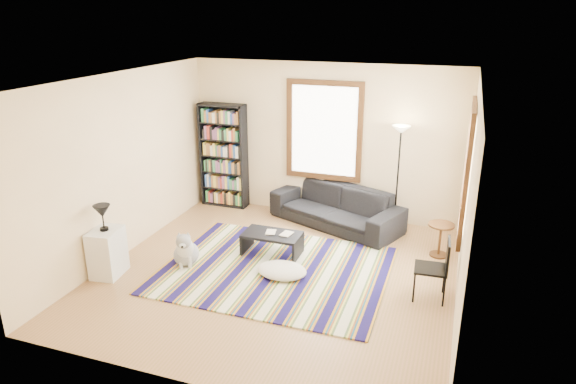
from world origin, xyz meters
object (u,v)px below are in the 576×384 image
(sofa, at_px, (336,206))
(dog, at_px, (186,247))
(floor_cushion, at_px, (282,270))
(folding_chair, at_px, (431,269))
(floor_lamp, at_px, (397,180))
(white_cabinet, at_px, (107,252))
(bookshelf, at_px, (224,156))
(side_table, at_px, (440,240))
(coffee_table, at_px, (272,244))

(sofa, bearing_deg, dog, -106.53)
(floor_cushion, distance_m, folding_chair, 2.08)
(floor_lamp, bearing_deg, white_cabinet, -141.21)
(bookshelf, relative_size, folding_chair, 2.33)
(sofa, distance_m, folding_chair, 2.68)
(floor_cushion, relative_size, floor_lamp, 0.39)
(sofa, relative_size, side_table, 4.40)
(bookshelf, xyz_separation_m, dog, (0.54, -2.49, -0.71))
(bookshelf, bearing_deg, side_table, -12.87)
(sofa, height_order, dog, sofa)
(sofa, bearing_deg, side_table, 1.71)
(bookshelf, relative_size, coffee_table, 2.22)
(floor_cushion, xyz_separation_m, dog, (-1.50, -0.12, 0.19))
(bookshelf, distance_m, white_cabinet, 3.23)
(white_cabinet, bearing_deg, floor_cushion, 10.09)
(bookshelf, distance_m, floor_lamp, 3.34)
(floor_lamp, relative_size, side_table, 3.44)
(coffee_table, bearing_deg, bookshelf, 133.27)
(coffee_table, height_order, white_cabinet, white_cabinet)
(sofa, bearing_deg, floor_lamp, 27.49)
(floor_cushion, xyz_separation_m, side_table, (2.10, 1.42, 0.18))
(side_table, bearing_deg, floor_cushion, -145.90)
(bookshelf, relative_size, dog, 3.51)
(white_cabinet, relative_size, dog, 1.23)
(floor_cushion, relative_size, folding_chair, 0.85)
(folding_chair, distance_m, white_cabinet, 4.53)
(bookshelf, distance_m, dog, 2.64)
(floor_cushion, bearing_deg, folding_chair, 2.69)
(coffee_table, distance_m, side_table, 2.62)
(sofa, distance_m, white_cabinet, 3.92)
(sofa, xyz_separation_m, side_table, (1.83, -0.68, -0.08))
(side_table, bearing_deg, white_cabinet, -154.01)
(coffee_table, relative_size, dog, 1.58)
(floor_lamp, bearing_deg, coffee_table, -136.61)
(sofa, height_order, floor_cushion, sofa)
(sofa, height_order, bookshelf, bookshelf)
(coffee_table, bearing_deg, floor_lamp, 43.39)
(side_table, xyz_separation_m, folding_chair, (-0.05, -1.33, 0.16))
(bookshelf, xyz_separation_m, side_table, (4.14, -0.95, -0.73))
(coffee_table, relative_size, side_table, 1.67)
(floor_cushion, xyz_separation_m, white_cabinet, (-2.40, -0.77, 0.26))
(bookshelf, bearing_deg, dog, -77.66)
(side_table, distance_m, dog, 3.91)
(folding_chair, xyz_separation_m, dog, (-3.55, -0.22, -0.14))
(floor_lamp, relative_size, white_cabinet, 2.66)
(sofa, xyz_separation_m, floor_lamp, (1.03, 0.10, 0.58))
(coffee_table, xyz_separation_m, floor_lamp, (1.68, 1.59, 0.75))
(floor_cushion, height_order, floor_lamp, floor_lamp)
(sofa, distance_m, floor_lamp, 1.19)
(white_cabinet, xyz_separation_m, dog, (0.90, 0.65, -0.06))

